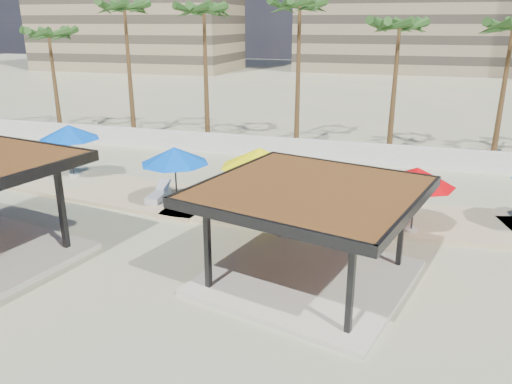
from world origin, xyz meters
The scene contains 14 objects.
ground centered at (0.00, 0.00, 0.00)m, with size 200.00×200.00×0.00m, color tan.
promenade centered at (2.00, 7.67, 0.06)m, with size 44.45×7.97×0.24m.
boundary_wall centered at (0.00, 16.00, 0.60)m, with size 56.00×0.30×1.20m, color silver.
pavilion_central centered at (1.25, 1.18, 1.89)m, with size 7.62×7.62×3.16m.
umbrella_a centered at (-12.57, 8.25, 2.54)m, with size 3.85×3.85×2.74m.
umbrella_b centered at (-1.72, 5.80, 2.66)m, with size 3.84×3.84×2.89m.
umbrella_c centered at (4.40, 5.80, 2.39)m, with size 3.09×3.09×2.57m.
umbrella_f centered at (-5.50, 5.80, 2.46)m, with size 3.38×3.38×2.65m.
lounger_a centered at (-6.71, 6.41, 0.35)m, with size 0.76×1.90×0.70m.
palm_a centered at (-21.00, 18.30, 6.83)m, with size 3.00×3.00×7.92m.
palm_b centered at (-15.00, 18.70, 8.48)m, with size 3.00×3.00×9.66m.
palm_c centered at (-9.00, 18.10, 8.26)m, with size 3.00×3.00×9.43m.
palm_d centered at (-3.00, 18.90, 8.49)m, with size 3.00×3.00×9.67m.
palm_e centered at (3.00, 18.40, 7.39)m, with size 3.00×3.00×8.51m.
Camera 1 is at (3.77, -12.95, 7.83)m, focal length 35.00 mm.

